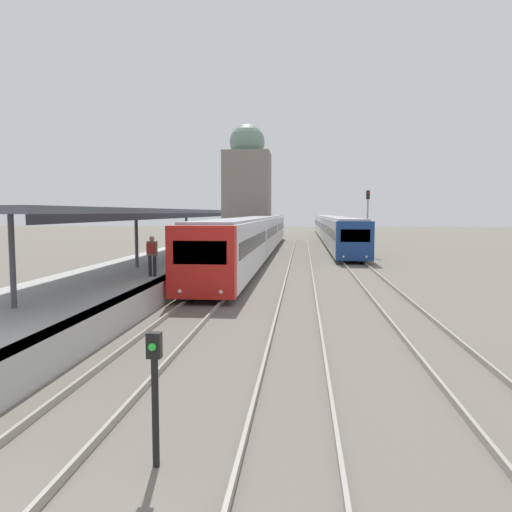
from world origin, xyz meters
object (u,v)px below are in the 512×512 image
person_on_platform (152,253)px  train_far (331,227)px  signal_post_near (155,385)px  train_near (258,233)px  signal_mast_far (368,215)px

person_on_platform → train_far: train_far is taller
train_far → signal_post_near: bearing=-95.5°
train_far → signal_post_near: (-5.59, -57.77, -0.53)m
train_near → train_far: size_ratio=0.80×
train_near → train_far: train_near is taller
person_on_platform → signal_post_near: size_ratio=0.86×
train_near → signal_mast_far: size_ratio=9.00×
person_on_platform → signal_post_near: (4.15, -13.38, -0.74)m
train_near → signal_post_near: size_ratio=25.03×
train_far → signal_mast_far: (1.71, -22.86, 1.63)m
train_far → signal_mast_far: 22.99m
signal_post_near → train_far: bearing=84.5°
person_on_platform → train_near: 22.75m
train_near → signal_post_near: train_near is taller
person_on_platform → train_near: train_near is taller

